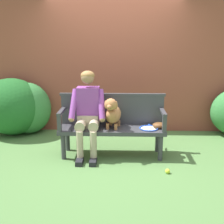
{
  "coord_description": "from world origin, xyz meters",
  "views": [
    {
      "loc": [
        0.13,
        -4.18,
        1.78
      ],
      "look_at": [
        0.0,
        0.0,
        0.7
      ],
      "focal_mm": 45.5,
      "sensor_mm": 36.0,
      "label": 1
    }
  ],
  "objects": [
    {
      "name": "bench_armrest_right_end",
      "position": [
        0.77,
        -0.08,
        0.65
      ],
      "size": [
        0.06,
        0.47,
        0.28
      ],
      "color": "#38383D",
      "rests_on": "garden_bench"
    },
    {
      "name": "person_seated",
      "position": [
        -0.37,
        -0.01,
        0.73
      ],
      "size": [
        0.56,
        0.64,
        1.32
      ],
      "color": "black",
      "rests_on": "ground"
    },
    {
      "name": "brick_garden_fence",
      "position": [
        0.0,
        1.4,
        1.25
      ],
      "size": [
        8.0,
        0.3,
        2.5
      ],
      "primitive_type": "cube",
      "color": "brown",
      "rests_on": "ground"
    },
    {
      "name": "garden_bench",
      "position": [
        0.0,
        0.0,
        0.39
      ],
      "size": [
        1.62,
        0.47,
        0.45
      ],
      "color": "#38383D",
      "rests_on": "ground"
    },
    {
      "name": "hedge_bush_far_right",
      "position": [
        -1.93,
        0.99,
        0.54
      ],
      "size": [
        1.19,
        1.04,
        1.08
      ],
      "primitive_type": "ellipsoid",
      "color": "#1E5B23",
      "rests_on": "ground"
    },
    {
      "name": "tennis_racket",
      "position": [
        0.57,
        -0.01,
        0.46
      ],
      "size": [
        0.32,
        0.58,
        0.03
      ],
      "color": "blue",
      "rests_on": "garden_bench"
    },
    {
      "name": "ground_plane",
      "position": [
        0.0,
        0.0,
        0.0
      ],
      "size": [
        40.0,
        40.0,
        0.0
      ],
      "primitive_type": "plane",
      "color": "#4C753D"
    },
    {
      "name": "hedge_bush_mid_left",
      "position": [
        -1.65,
        1.05,
        0.49
      ],
      "size": [
        0.88,
        0.76,
        0.99
      ],
      "primitive_type": "ellipsoid",
      "color": "#337538",
      "rests_on": "ground"
    },
    {
      "name": "dog_on_bench",
      "position": [
        0.01,
        -0.03,
        0.7
      ],
      "size": [
        0.3,
        0.49,
        0.49
      ],
      "color": "#AD7042",
      "rests_on": "garden_bench"
    },
    {
      "name": "bench_backrest",
      "position": [
        0.0,
        0.21,
        0.71
      ],
      "size": [
        1.66,
        0.06,
        0.5
      ],
      "color": "#38383D",
      "rests_on": "garden_bench"
    },
    {
      "name": "baseball_glove",
      "position": [
        0.73,
        -0.0,
        0.5
      ],
      "size": [
        0.24,
        0.2,
        0.09
      ],
      "primitive_type": "ellipsoid",
      "rotation": [
        0.0,
        0.0,
        -0.13
      ],
      "color": "brown",
      "rests_on": "garden_bench"
    },
    {
      "name": "bench_armrest_left_end",
      "position": [
        -0.77,
        -0.08,
        0.65
      ],
      "size": [
        0.06,
        0.47,
        0.28
      ],
      "color": "#38383D",
      "rests_on": "garden_bench"
    },
    {
      "name": "tennis_ball",
      "position": [
        0.78,
        -0.61,
        0.03
      ],
      "size": [
        0.07,
        0.07,
        0.07
      ],
      "primitive_type": "sphere",
      "color": "#CCDB33",
      "rests_on": "ground"
    }
  ]
}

